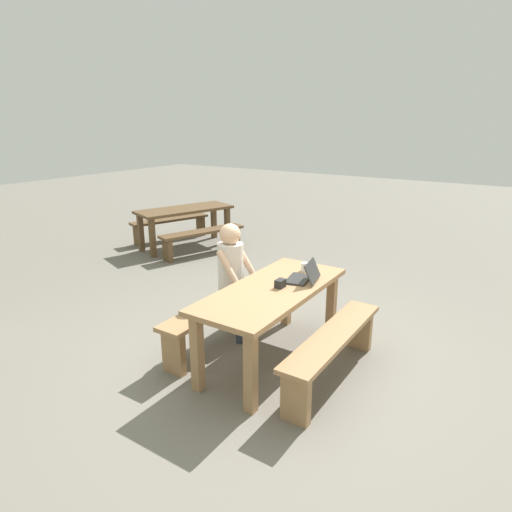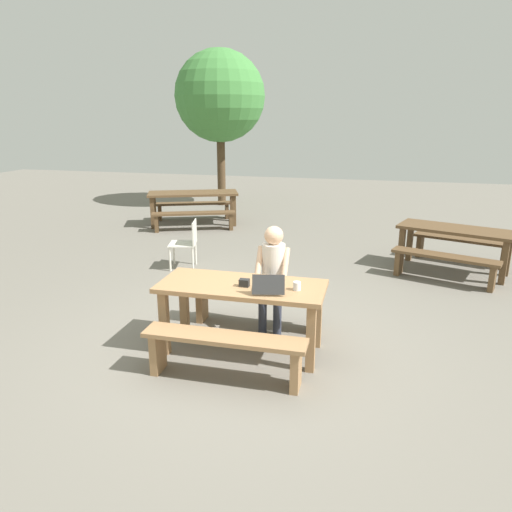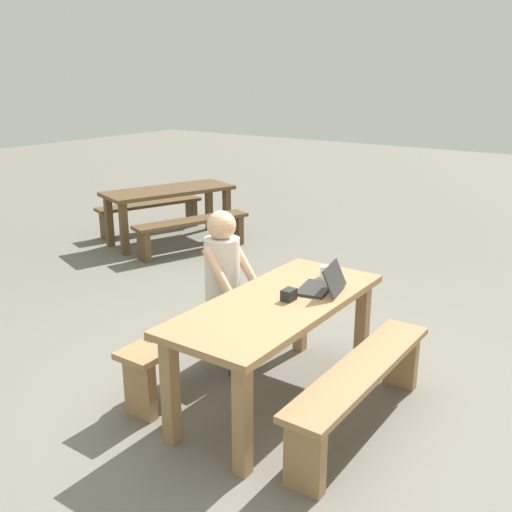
# 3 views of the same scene
# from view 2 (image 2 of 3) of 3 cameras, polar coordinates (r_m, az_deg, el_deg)

# --- Properties ---
(ground_plane) EXTENTS (30.00, 30.00, 0.00)m
(ground_plane) POSITION_cam_2_polar(r_m,az_deg,el_deg) (5.48, -1.63, -11.03)
(ground_plane) COLOR slate
(picnic_table_front) EXTENTS (1.79, 0.76, 0.78)m
(picnic_table_front) POSITION_cam_2_polar(r_m,az_deg,el_deg) (5.21, -1.69, -4.64)
(picnic_table_front) COLOR #9E754C
(picnic_table_front) RESTS_ON ground
(bench_near) EXTENTS (1.62, 0.30, 0.48)m
(bench_near) POSITION_cam_2_polar(r_m,az_deg,el_deg) (4.77, -3.80, -10.79)
(bench_near) COLOR #9E754C
(bench_near) RESTS_ON ground
(bench_far) EXTENTS (1.62, 0.30, 0.48)m
(bench_far) POSITION_cam_2_polar(r_m,az_deg,el_deg) (5.91, 0.03, -5.16)
(bench_far) COLOR #9E754C
(bench_far) RESTS_ON ground
(laptop) EXTENTS (0.38, 0.35, 0.21)m
(laptop) POSITION_cam_2_polar(r_m,az_deg,el_deg) (4.92, 1.50, -3.75)
(laptop) COLOR #2D2D2D
(laptop) RESTS_ON picnic_table_front
(small_pouch) EXTENTS (0.10, 0.08, 0.08)m
(small_pouch) POSITION_cam_2_polar(r_m,az_deg,el_deg) (5.09, -1.40, -3.20)
(small_pouch) COLOR black
(small_pouch) RESTS_ON picnic_table_front
(coffee_mug) EXTENTS (0.08, 0.08, 0.09)m
(coffee_mug) POSITION_cam_2_polar(r_m,az_deg,el_deg) (5.00, 4.89, -3.57)
(coffee_mug) COLOR white
(coffee_mug) RESTS_ON picnic_table_front
(person_seated) EXTENTS (0.39, 0.40, 1.28)m
(person_seated) POSITION_cam_2_polar(r_m,az_deg,el_deg) (5.69, 2.01, -1.69)
(person_seated) COLOR #333847
(person_seated) RESTS_ON ground
(plastic_chair) EXTENTS (0.53, 0.53, 0.82)m
(plastic_chair) POSITION_cam_2_polar(r_m,az_deg,el_deg) (8.20, -8.22, 1.60)
(plastic_chair) COLOR silver
(plastic_chair) RESTS_ON ground
(picnic_table_mid) EXTENTS (1.91, 1.24, 0.74)m
(picnic_table_mid) POSITION_cam_2_polar(r_m,az_deg,el_deg) (8.53, 22.60, 2.28)
(picnic_table_mid) COLOR brown
(picnic_table_mid) RESTS_ON ground
(bench_mid_south) EXTENTS (1.61, 0.81, 0.44)m
(bench_mid_south) POSITION_cam_2_polar(r_m,az_deg,el_deg) (8.00, 21.48, -0.67)
(bench_mid_south) COLOR brown
(bench_mid_south) RESTS_ON ground
(bench_mid_north) EXTENTS (1.61, 0.81, 0.44)m
(bench_mid_north) POSITION_cam_2_polar(r_m,az_deg,el_deg) (9.20, 23.18, 1.29)
(bench_mid_north) COLOR brown
(bench_mid_north) RESTS_ON ground
(picnic_table_rear) EXTENTS (2.21, 1.48, 0.77)m
(picnic_table_rear) POSITION_cam_2_polar(r_m,az_deg,el_deg) (11.42, -7.49, 6.97)
(picnic_table_rear) COLOR brown
(picnic_table_rear) RESTS_ON ground
(bench_rear_south) EXTENTS (1.84, 0.96, 0.42)m
(bench_rear_south) POSITION_cam_2_polar(r_m,az_deg,el_deg) (10.88, -7.40, 4.67)
(bench_rear_south) COLOR brown
(bench_rear_south) RESTS_ON ground
(bench_rear_north) EXTENTS (1.84, 0.96, 0.42)m
(bench_rear_north) POSITION_cam_2_polar(r_m,az_deg,el_deg) (12.09, -7.45, 5.86)
(bench_rear_north) COLOR brown
(bench_rear_north) RESTS_ON ground
(tree_left) EXTENTS (2.48, 2.48, 4.24)m
(tree_left) POSITION_cam_2_polar(r_m,az_deg,el_deg) (13.83, -4.32, 18.38)
(tree_left) COLOR #4C3823
(tree_left) RESTS_ON ground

